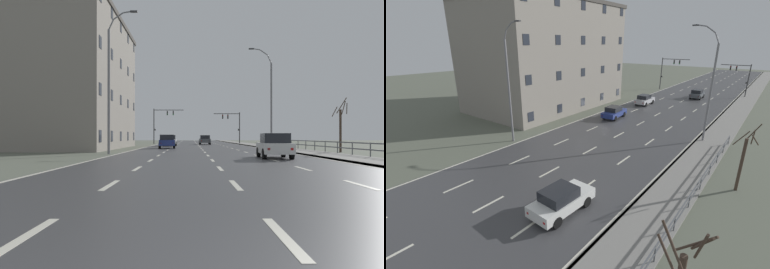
# 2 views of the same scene
# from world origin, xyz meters

# --- Properties ---
(ground_plane) EXTENTS (160.00, 160.00, 0.12)m
(ground_plane) POSITION_xyz_m (0.00, 48.00, -0.06)
(ground_plane) COLOR #5B6051
(road_asphalt_strip) EXTENTS (14.00, 120.00, 0.03)m
(road_asphalt_strip) POSITION_xyz_m (0.00, 59.99, 0.01)
(road_asphalt_strip) COLOR #3D3D3F
(road_asphalt_strip) RESTS_ON ground
(sidewalk_right) EXTENTS (3.00, 120.00, 0.12)m
(sidewalk_right) POSITION_xyz_m (8.43, 60.00, 0.06)
(sidewalk_right) COLOR gray
(sidewalk_right) RESTS_ON ground
(guardrail) EXTENTS (0.07, 33.77, 1.00)m
(guardrail) POSITION_xyz_m (9.85, 21.35, 0.71)
(guardrail) COLOR #515459
(guardrail) RESTS_ON ground
(street_lamp_midground) EXTENTS (2.56, 0.24, 11.04)m
(street_lamp_midground) POSITION_xyz_m (7.44, 37.93, 5.40)
(street_lamp_midground) COLOR slate
(street_lamp_midground) RESTS_ON ground
(street_lamp_left_bank) EXTENTS (2.33, 0.24, 11.22)m
(street_lamp_left_bank) POSITION_xyz_m (-7.47, 26.28, 5.51)
(street_lamp_left_bank) COLOR slate
(street_lamp_left_bank) RESTS_ON ground
(traffic_signal_right) EXTENTS (4.88, 0.36, 5.82)m
(traffic_signal_right) POSITION_xyz_m (6.70, 66.60, 4.00)
(traffic_signal_right) COLOR #38383A
(traffic_signal_right) RESTS_ON ground
(traffic_signal_left) EXTENTS (5.55, 0.36, 6.47)m
(traffic_signal_left) POSITION_xyz_m (-6.57, 66.20, 4.45)
(traffic_signal_left) COLOR #38383A
(traffic_signal_left) RESTS_ON ground
(car_far_left) EXTENTS (1.91, 4.14, 1.57)m
(car_far_left) POSITION_xyz_m (1.21, 60.29, 0.80)
(car_far_left) COLOR #474C51
(car_far_left) RESTS_ON ground
(car_distant) EXTENTS (2.02, 4.19, 1.57)m
(car_distant) POSITION_xyz_m (-3.91, 39.98, 0.80)
(car_distant) COLOR navy
(car_distant) RESTS_ON ground
(car_far_right) EXTENTS (1.86, 4.11, 1.57)m
(car_far_right) POSITION_xyz_m (-4.10, 49.89, 0.80)
(car_far_right) COLOR #B7B7BC
(car_far_right) RESTS_ON ground
(car_near_left) EXTENTS (1.99, 4.18, 1.57)m
(car_near_left) POSITION_xyz_m (4.01, 20.43, 0.80)
(car_near_left) COLOR silver
(car_near_left) RESTS_ON ground
(brick_building) EXTENTS (13.80, 22.78, 14.98)m
(brick_building) POSITION_xyz_m (-15.99, 40.22, 7.50)
(brick_building) COLOR gray
(brick_building) RESTS_ON ground
(bare_tree_mid) EXTENTS (1.43, 1.55, 4.78)m
(bare_tree_mid) POSITION_xyz_m (11.78, 29.46, 2.16)
(bare_tree_mid) COLOR #423328
(bare_tree_mid) RESTS_ON ground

